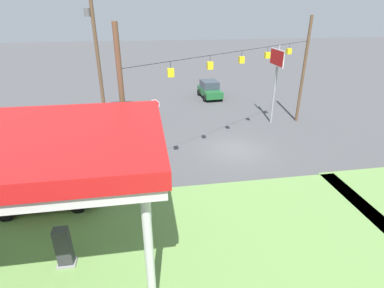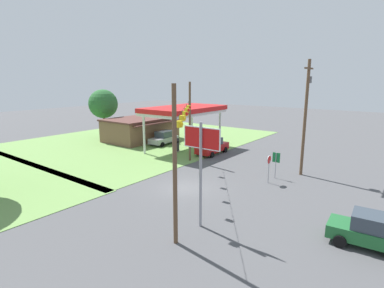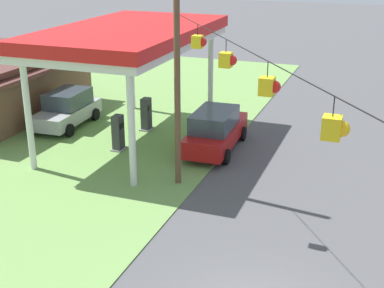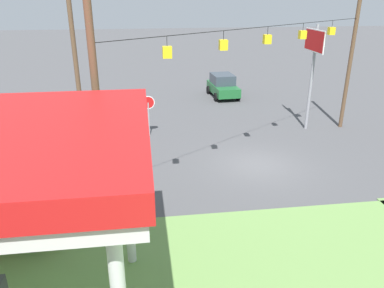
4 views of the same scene
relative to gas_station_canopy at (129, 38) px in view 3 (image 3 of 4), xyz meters
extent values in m
cube|color=#6B934C|center=(2.00, 9.20, -5.04)|extent=(36.00, 28.00, 0.04)
cube|color=silver|center=(0.00, 0.00, -0.21)|extent=(10.81, 5.99, 0.35)
cube|color=red|center=(0.00, 0.00, 0.24)|extent=(11.01, 6.19, 0.55)
cylinder|color=silver|center=(-4.80, -2.40, -2.72)|extent=(0.28, 0.28, 4.67)
cylinder|color=silver|center=(4.80, -2.40, -2.72)|extent=(0.28, 0.28, 4.67)
cylinder|color=silver|center=(-4.80, 2.40, -2.72)|extent=(0.28, 0.28, 4.67)
cylinder|color=silver|center=(4.80, 2.40, -2.72)|extent=(0.28, 0.28, 4.67)
cube|color=#512D28|center=(1.05, 5.56, -2.19)|extent=(9.09, 0.70, 0.20)
cube|color=gray|center=(-1.55, 0.00, -5.00)|extent=(0.71, 0.56, 0.12)
cube|color=#333338|center=(-1.55, 0.00, -4.14)|extent=(0.55, 0.40, 1.61)
cube|color=black|center=(-1.55, -0.21, -3.81)|extent=(0.39, 0.03, 0.24)
cube|color=gray|center=(1.55, 0.00, -5.00)|extent=(0.71, 0.56, 0.12)
cube|color=#333338|center=(1.55, 0.00, -4.14)|extent=(0.55, 0.40, 1.61)
cube|color=black|center=(1.55, -0.21, -3.81)|extent=(0.39, 0.03, 0.24)
cube|color=#AD1414|center=(0.23, -4.22, -4.32)|extent=(5.24, 2.05, 0.80)
cube|color=#333D47|center=(-0.08, -4.23, -3.50)|extent=(2.91, 1.81, 0.83)
cylinder|color=black|center=(1.80, -3.22, -4.72)|extent=(0.69, 0.25, 0.68)
cylinder|color=black|center=(1.87, -5.10, -4.72)|extent=(0.69, 0.25, 0.68)
cylinder|color=black|center=(-1.40, -3.34, -4.72)|extent=(0.69, 0.25, 0.68)
cylinder|color=black|center=(-1.33, -5.23, -4.72)|extent=(0.69, 0.25, 0.68)
cube|color=#9E9EA3|center=(0.62, 4.22, -4.36)|extent=(4.58, 2.05, 0.71)
cube|color=#333D47|center=(0.89, 4.23, -3.59)|extent=(2.55, 1.81, 0.84)
cylinder|color=black|center=(-0.73, 3.21, -4.72)|extent=(0.69, 0.25, 0.68)
cylinder|color=black|center=(-0.81, 5.10, -4.72)|extent=(0.69, 0.25, 0.68)
cylinder|color=black|center=(2.06, 3.34, -4.72)|extent=(0.69, 0.25, 0.68)
cylinder|color=black|center=(1.98, 5.23, -4.72)|extent=(0.69, 0.25, 0.68)
cylinder|color=brown|center=(-3.97, -3.99, -0.71)|extent=(0.24, 0.24, 8.70)
cylinder|color=black|center=(-11.09, -8.99, 1.73)|extent=(14.24, 10.02, 0.02)
cylinder|color=black|center=(-13.46, -10.66, 1.55)|extent=(0.02, 0.02, 0.35)
cube|color=yellow|center=(-13.46, -10.66, 1.18)|extent=(0.32, 0.32, 0.40)
sphere|color=yellow|center=(-13.46, -10.83, 1.18)|extent=(0.28, 0.28, 0.28)
cylinder|color=black|center=(-11.09, -8.99, 1.55)|extent=(0.02, 0.02, 0.35)
cube|color=yellow|center=(-11.09, -8.99, 1.18)|extent=(0.32, 0.32, 0.40)
sphere|color=red|center=(-11.09, -9.16, 1.18)|extent=(0.28, 0.28, 0.28)
cylinder|color=black|center=(-8.72, -7.32, 1.55)|extent=(0.02, 0.02, 0.35)
cube|color=yellow|center=(-8.72, -7.32, 1.18)|extent=(0.32, 0.32, 0.40)
sphere|color=red|center=(-8.72, -7.49, 1.18)|extent=(0.28, 0.28, 0.28)
cylinder|color=black|center=(-6.34, -5.66, 1.55)|extent=(0.02, 0.02, 0.35)
cube|color=yellow|center=(-6.34, -5.66, 1.18)|extent=(0.32, 0.32, 0.40)
sphere|color=red|center=(-6.34, -5.83, 1.18)|extent=(0.28, 0.28, 0.28)
camera|label=1|loc=(-4.99, 9.40, 4.12)|focal=28.00mm
camera|label=2|loc=(-29.68, -23.87, 3.78)|focal=28.00mm
camera|label=3|loc=(-22.32, -11.43, 4.11)|focal=50.00mm
camera|label=4|loc=(-5.40, 7.71, 3.11)|focal=35.00mm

